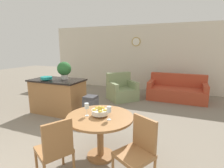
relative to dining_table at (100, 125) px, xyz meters
name	(u,v)px	position (x,y,z in m)	size (l,w,h in m)	color
wall_back	(137,58)	(-0.67, 4.98, 0.79)	(8.00, 0.09, 2.70)	beige
dining_table	(100,125)	(0.00, 0.00, 0.00)	(1.06, 1.06, 0.72)	#9E6B3D
dining_chair_near_left	(55,147)	(-0.31, -0.70, -0.06)	(0.57, 0.57, 0.90)	#9E6B3D
dining_chair_near_right	(138,148)	(0.70, -0.31, -0.06)	(0.57, 0.57, 0.90)	#9E6B3D
fruit_bowl	(100,111)	(0.00, 0.00, 0.24)	(0.27, 0.27, 0.17)	silver
wine_glass_left	(87,106)	(-0.20, -0.07, 0.32)	(0.07, 0.07, 0.21)	silver
wine_glass_right	(109,110)	(0.19, -0.08, 0.32)	(0.07, 0.07, 0.21)	silver
kitchen_island	(58,96)	(-1.99, 1.41, -0.09)	(1.44, 0.80, 0.93)	#9E6B3D
teal_bowl	(46,78)	(-2.19, 1.23, 0.43)	(0.30, 0.30, 0.09)	teal
potted_plant	(64,69)	(-1.83, 1.55, 0.64)	(0.38, 0.38, 0.48)	beige
trash_bin	(91,108)	(-0.91, 1.31, -0.26)	(0.31, 0.31, 0.61)	#47474C
couch	(176,91)	(1.01, 3.96, -0.26)	(1.91, 0.98, 0.87)	#B24228
armchair	(122,91)	(-0.75, 3.25, -0.25)	(1.19, 1.20, 0.92)	gray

